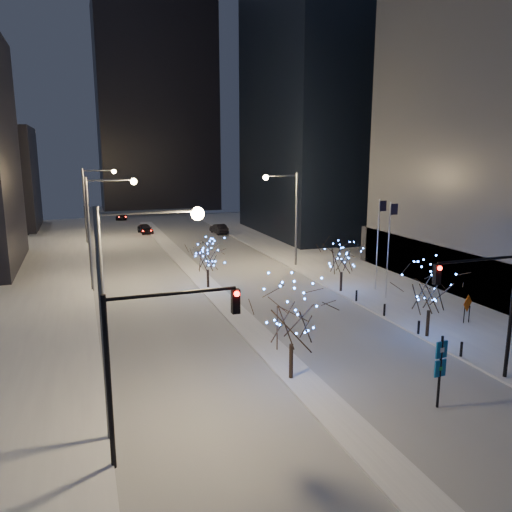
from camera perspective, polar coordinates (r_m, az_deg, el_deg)
name	(u,v)px	position (r m, az deg, el deg)	size (l,w,h in m)	color
ground	(342,422)	(24.21, 9.77, -18.23)	(160.00, 160.00, 0.00)	silver
road	(186,264)	(55.53, -8.02, -0.89)	(20.00, 130.00, 0.02)	#A0A5AE
median	(196,273)	(50.74, -6.89, -1.98)	(2.00, 80.00, 0.15)	silver
east_sidewalk	(379,285)	(47.47, 13.91, -3.21)	(10.00, 90.00, 0.15)	silver
west_sidewalk	(39,319)	(40.15, -23.58, -6.60)	(8.00, 90.00, 0.15)	silver
horizon_block	(156,109)	(111.77, -11.31, 16.11)	(24.00, 14.00, 42.00)	black
street_lamp_w_near	(129,291)	(20.98, -14.36, -3.92)	(4.40, 0.56, 10.00)	#595E66
street_lamp_w_mid	(101,217)	(45.54, -17.31, 4.23)	(4.40, 0.56, 10.00)	#595E66
street_lamp_w_far	(92,195)	(70.41, -18.19, 6.64)	(4.40, 0.56, 10.00)	#595E66
street_lamp_east	(289,207)	(52.70, 3.75, 5.63)	(3.90, 0.56, 10.00)	#595E66
traffic_signal_west	(149,348)	(19.68, -12.08, -10.20)	(5.26, 0.43, 7.00)	black
traffic_signal_east	(490,297)	(28.29, 25.18, -4.30)	(5.26, 0.43, 7.00)	black
flagpoles	(384,240)	(43.35, 14.39, 1.76)	(1.35, 2.60, 8.00)	silver
bollards	(401,318)	(36.81, 16.20, -6.84)	(0.16, 12.16, 0.90)	black
car_near	(145,229)	(77.53, -12.54, 3.06)	(1.71, 4.25, 1.45)	black
car_mid	(219,229)	(75.77, -4.27, 3.12)	(1.56, 4.47, 1.47)	black
car_far	(121,216)	(95.04, -15.13, 4.46)	(1.91, 4.71, 1.37)	black
holiday_tree_median_near	(292,315)	(26.38, 4.11, -6.74)	(5.60, 5.60, 5.50)	black
holiday_tree_median_far	(208,255)	(44.53, -5.56, 0.08)	(4.26, 4.26, 4.53)	black
holiday_tree_plaza_near	(430,289)	(34.30, 19.30, -3.55)	(4.99, 4.99, 5.02)	black
holiday_tree_plaza_far	(342,257)	(43.73, 9.80, -0.11)	(4.37, 4.37, 4.68)	black
wayfinding_sign	(440,364)	(25.62, 20.33, -11.52)	(0.65, 0.14, 3.63)	black
construction_sign	(467,306)	(38.47, 23.02, -5.26)	(1.17, 0.56, 2.09)	black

